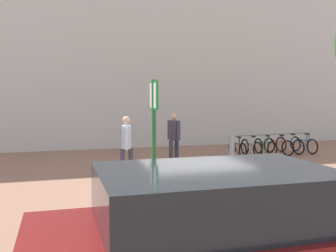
{
  "coord_description": "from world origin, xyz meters",
  "views": [
    {
      "loc": [
        -3.3,
        -9.12,
        2.3
      ],
      "look_at": [
        0.03,
        2.42,
        1.33
      ],
      "focal_mm": 41.29,
      "sensor_mm": 36.0,
      "label": 1
    }
  ],
  "objects_px": {
    "parking_sign_post": "(154,130)",
    "bollard_steel": "(232,149)",
    "person_suited_navy": "(174,136)",
    "car_maroon_wagon": "(228,241)",
    "person_shirt_blue": "(127,143)",
    "bike_rack_cluster": "(271,146)",
    "bike_at_sign": "(152,199)"
  },
  "relations": [
    {
      "from": "bike_rack_cluster",
      "to": "car_maroon_wagon",
      "type": "distance_m",
      "value": 11.25
    },
    {
      "from": "person_shirt_blue",
      "to": "car_maroon_wagon",
      "type": "relative_size",
      "value": 0.4
    },
    {
      "from": "person_suited_navy",
      "to": "person_shirt_blue",
      "type": "xyz_separation_m",
      "value": [
        -1.82,
        -1.54,
        0.0
      ]
    },
    {
      "from": "bike_at_sign",
      "to": "bike_rack_cluster",
      "type": "distance_m",
      "value": 8.71
    },
    {
      "from": "bike_at_sign",
      "to": "person_suited_navy",
      "type": "relative_size",
      "value": 0.94
    },
    {
      "from": "bike_rack_cluster",
      "to": "person_shirt_blue",
      "type": "xyz_separation_m",
      "value": [
        -6.08,
        -2.64,
        0.64
      ]
    },
    {
      "from": "parking_sign_post",
      "to": "bike_at_sign",
      "type": "xyz_separation_m",
      "value": [
        0.03,
        0.24,
        -1.33
      ]
    },
    {
      "from": "bike_rack_cluster",
      "to": "person_suited_navy",
      "type": "xyz_separation_m",
      "value": [
        -4.25,
        -1.1,
        0.64
      ]
    },
    {
      "from": "bike_rack_cluster",
      "to": "bollard_steel",
      "type": "height_order",
      "value": "bollard_steel"
    },
    {
      "from": "parking_sign_post",
      "to": "bike_at_sign",
      "type": "height_order",
      "value": "parking_sign_post"
    },
    {
      "from": "bike_rack_cluster",
      "to": "person_suited_navy",
      "type": "bearing_deg",
      "value": -165.49
    },
    {
      "from": "person_suited_navy",
      "to": "person_shirt_blue",
      "type": "relative_size",
      "value": 1.0
    },
    {
      "from": "bike_at_sign",
      "to": "car_maroon_wagon",
      "type": "relative_size",
      "value": 0.38
    },
    {
      "from": "bollard_steel",
      "to": "car_maroon_wagon",
      "type": "bearing_deg",
      "value": -115.77
    },
    {
      "from": "parking_sign_post",
      "to": "person_shirt_blue",
      "type": "distance_m",
      "value": 3.79
    },
    {
      "from": "person_suited_navy",
      "to": "bike_at_sign",
      "type": "bearing_deg",
      "value": -111.24
    },
    {
      "from": "car_maroon_wagon",
      "to": "parking_sign_post",
      "type": "bearing_deg",
      "value": 91.05
    },
    {
      "from": "person_suited_navy",
      "to": "person_shirt_blue",
      "type": "height_order",
      "value": "same"
    },
    {
      "from": "parking_sign_post",
      "to": "person_shirt_blue",
      "type": "bearing_deg",
      "value": 87.65
    },
    {
      "from": "parking_sign_post",
      "to": "bike_rack_cluster",
      "type": "bearing_deg",
      "value": 45.59
    },
    {
      "from": "parking_sign_post",
      "to": "bollard_steel",
      "type": "height_order",
      "value": "parking_sign_post"
    },
    {
      "from": "bollard_steel",
      "to": "car_maroon_wagon",
      "type": "relative_size",
      "value": 0.21
    },
    {
      "from": "person_suited_navy",
      "to": "car_maroon_wagon",
      "type": "bearing_deg",
      "value": -103.04
    },
    {
      "from": "parking_sign_post",
      "to": "person_shirt_blue",
      "type": "relative_size",
      "value": 1.5
    },
    {
      "from": "person_suited_navy",
      "to": "car_maroon_wagon",
      "type": "height_order",
      "value": "person_suited_navy"
    },
    {
      "from": "bike_at_sign",
      "to": "person_suited_navy",
      "type": "bearing_deg",
      "value": 68.76
    },
    {
      "from": "parking_sign_post",
      "to": "car_maroon_wagon",
      "type": "distance_m",
      "value": 3.17
    },
    {
      "from": "person_suited_navy",
      "to": "bollard_steel",
      "type": "bearing_deg",
      "value": 3.06
    },
    {
      "from": "bollard_steel",
      "to": "person_suited_navy",
      "type": "distance_m",
      "value": 2.21
    },
    {
      "from": "bike_at_sign",
      "to": "person_shirt_blue",
      "type": "height_order",
      "value": "person_shirt_blue"
    },
    {
      "from": "person_shirt_blue",
      "to": "person_suited_navy",
      "type": "bearing_deg",
      "value": 40.14
    },
    {
      "from": "parking_sign_post",
      "to": "bollard_steel",
      "type": "relative_size",
      "value": 2.86
    }
  ]
}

